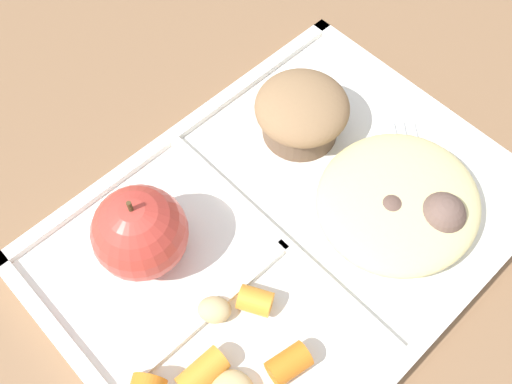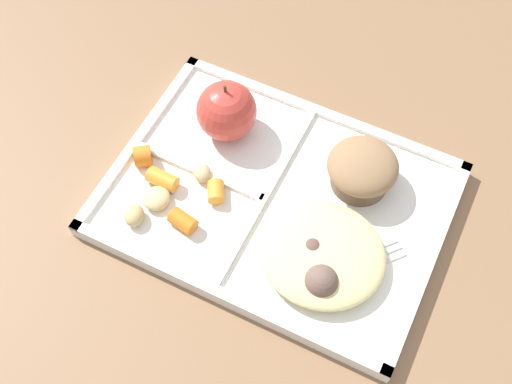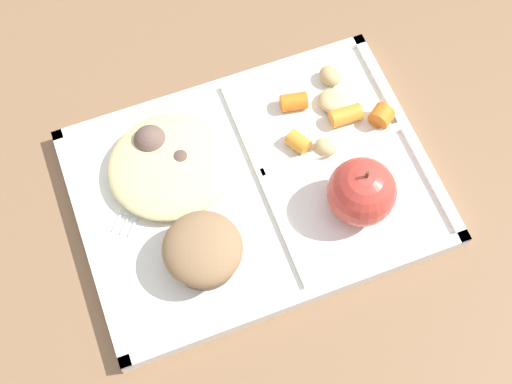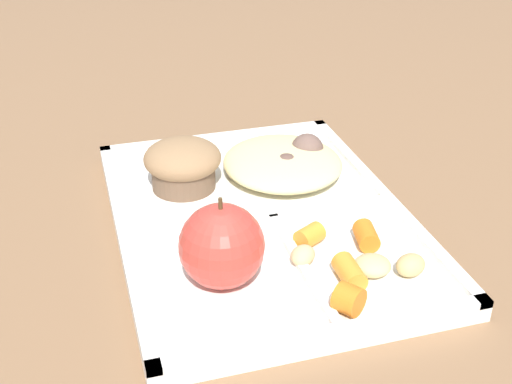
{
  "view_description": "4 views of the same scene",
  "coord_description": "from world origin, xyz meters",
  "px_view_note": "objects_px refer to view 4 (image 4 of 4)",
  "views": [
    {
      "loc": [
        -0.17,
        -0.14,
        0.45
      ],
      "look_at": [
        -0.0,
        0.03,
        0.04
      ],
      "focal_mm": 40.81,
      "sensor_mm": 36.0,
      "label": 1
    },
    {
      "loc": [
        0.15,
        -0.36,
        0.69
      ],
      "look_at": [
        -0.02,
        -0.02,
        0.04
      ],
      "focal_mm": 46.36,
      "sensor_mm": 36.0,
      "label": 2
    },
    {
      "loc": [
        0.12,
        0.32,
        0.74
      ],
      "look_at": [
        0.0,
        0.02,
        0.04
      ],
      "focal_mm": 50.1,
      "sensor_mm": 36.0,
      "label": 3
    },
    {
      "loc": [
        -0.56,
        0.17,
        0.37
      ],
      "look_at": [
        -0.04,
        0.02,
        0.07
      ],
      "focal_mm": 47.42,
      "sensor_mm": 36.0,
      "label": 4
    }
  ],
  "objects_px": {
    "lunch_tray": "(260,221)",
    "green_apple": "(222,246)",
    "bran_muffin": "(183,164)",
    "plastic_fork": "(267,159)"
  },
  "relations": [
    {
      "from": "lunch_tray",
      "to": "green_apple",
      "type": "height_order",
      "value": "green_apple"
    },
    {
      "from": "lunch_tray",
      "to": "bran_muffin",
      "type": "bearing_deg",
      "value": 38.01
    },
    {
      "from": "green_apple",
      "to": "bran_muffin",
      "type": "distance_m",
      "value": 0.18
    },
    {
      "from": "lunch_tray",
      "to": "green_apple",
      "type": "xyz_separation_m",
      "value": [
        -0.1,
        0.06,
        0.04
      ]
    },
    {
      "from": "bran_muffin",
      "to": "plastic_fork",
      "type": "bearing_deg",
      "value": -71.24
    },
    {
      "from": "plastic_fork",
      "to": "green_apple",
      "type": "bearing_deg",
      "value": 153.52
    },
    {
      "from": "plastic_fork",
      "to": "lunch_tray",
      "type": "bearing_deg",
      "value": 159.56
    },
    {
      "from": "lunch_tray",
      "to": "bran_muffin",
      "type": "relative_size",
      "value": 4.69
    },
    {
      "from": "green_apple",
      "to": "bran_muffin",
      "type": "xyz_separation_m",
      "value": [
        0.18,
        0.0,
        -0.01
      ]
    },
    {
      "from": "bran_muffin",
      "to": "green_apple",
      "type": "bearing_deg",
      "value": 180.0
    }
  ]
}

